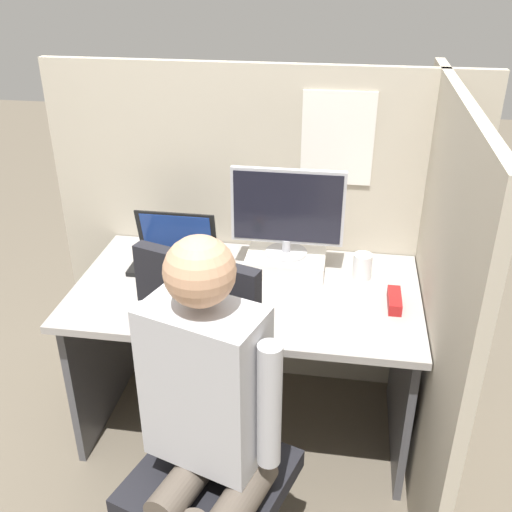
% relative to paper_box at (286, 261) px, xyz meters
% --- Properties ---
extents(ground_plane, '(12.00, 12.00, 0.00)m').
position_rel_paper_box_xyz_m(ground_plane, '(-0.14, -0.56, -0.75)').
color(ground_plane, '#665B4C').
extents(cubicle_panel_back, '(1.87, 0.05, 1.52)m').
position_rel_paper_box_xyz_m(cubicle_panel_back, '(-0.14, 0.22, 0.01)').
color(cubicle_panel_back, '#B7AD99').
rests_on(cubicle_panel_back, ground).
extents(cubicle_panel_right, '(0.04, 1.41, 1.52)m').
position_rel_paper_box_xyz_m(cubicle_panel_right, '(0.57, -0.26, 0.00)').
color(cubicle_panel_right, '#B7AD99').
rests_on(cubicle_panel_right, ground).
extents(desk, '(1.37, 0.76, 0.72)m').
position_rel_paper_box_xyz_m(desk, '(-0.14, -0.18, -0.22)').
color(desk, '#9E9993').
rests_on(desk, ground).
extents(paper_box, '(0.32, 0.24, 0.07)m').
position_rel_paper_box_xyz_m(paper_box, '(0.00, 0.00, 0.00)').
color(paper_box, white).
rests_on(paper_box, desk).
extents(monitor, '(0.46, 0.17, 0.37)m').
position_rel_paper_box_xyz_m(monitor, '(-0.00, 0.00, 0.23)').
color(monitor, '#B2B2B7').
rests_on(monitor, paper_box).
extents(laptop, '(0.34, 0.22, 0.23)m').
position_rel_paper_box_xyz_m(laptop, '(-0.47, -0.04, 0.01)').
color(laptop, black).
rests_on(laptop, desk).
extents(mouse, '(0.07, 0.05, 0.03)m').
position_rel_paper_box_xyz_m(mouse, '(-0.21, -0.23, -0.02)').
color(mouse, black).
rests_on(mouse, desk).
extents(stapler, '(0.05, 0.16, 0.04)m').
position_rel_paper_box_xyz_m(stapler, '(0.44, -0.22, -0.01)').
color(stapler, '#A31919').
rests_on(stapler, desk).
extents(carrot_toy, '(0.05, 0.15, 0.05)m').
position_rel_paper_box_xyz_m(carrot_toy, '(-0.17, -0.43, -0.01)').
color(carrot_toy, orange).
rests_on(carrot_toy, desk).
extents(office_chair, '(0.59, 0.63, 1.09)m').
position_rel_paper_box_xyz_m(office_chair, '(-0.17, -0.77, -0.22)').
color(office_chair, black).
rests_on(office_chair, ground).
extents(person, '(0.46, 0.47, 1.28)m').
position_rel_paper_box_xyz_m(person, '(-0.12, -0.93, -0.02)').
color(person, brown).
rests_on(person, ground).
extents(coffee_mug, '(0.08, 0.08, 0.11)m').
position_rel_paper_box_xyz_m(coffee_mug, '(0.32, -0.03, 0.02)').
color(coffee_mug, white).
rests_on(coffee_mug, desk).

